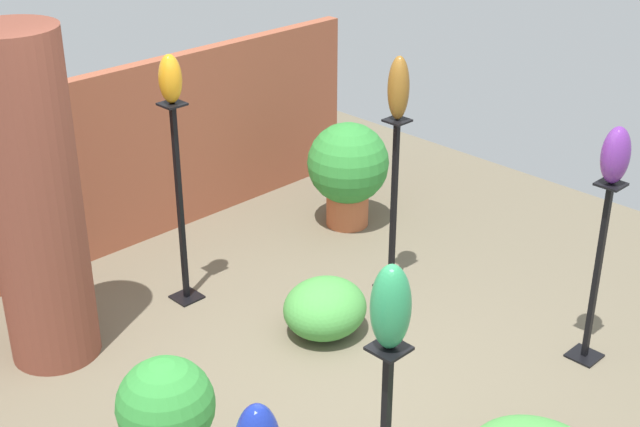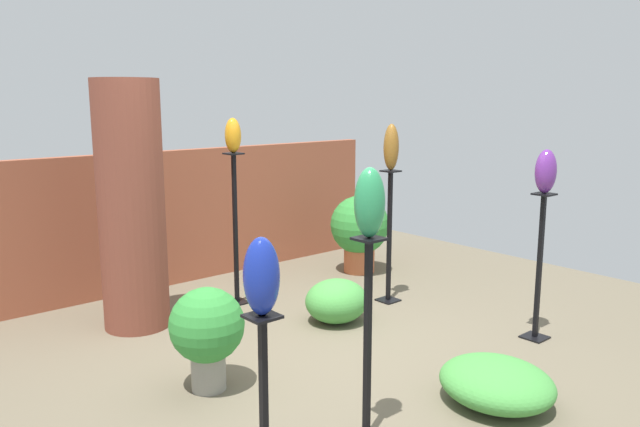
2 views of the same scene
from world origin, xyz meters
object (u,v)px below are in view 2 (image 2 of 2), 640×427
Objects in this scene: brick_pillar at (131,206)px; pedestal_violet at (539,273)px; pedestal_jade at (367,350)px; pedestal_bronze at (389,242)px; potted_plant_front_right at (360,228)px; art_vase_jade at (370,203)px; art_vase_violet at (546,171)px; art_vase_amber at (233,135)px; potted_plant_back_center at (207,329)px; pedestal_amber at (236,235)px; art_vase_bronze at (391,147)px; art_vase_cobalt at (261,276)px; pedestal_cobalt at (264,414)px.

brick_pillar reaches higher than pedestal_violet.
pedestal_bronze is (2.05, 1.74, 0.04)m from pedestal_jade.
potted_plant_front_right is (0.31, 2.51, -0.06)m from pedestal_violet.
brick_pillar reaches higher than art_vase_jade.
pedestal_bronze is at bearing 98.55° from art_vase_violet.
art_vase_jade is at bearing -107.11° from art_vase_amber.
pedestal_jade is 1.38× the size of potted_plant_front_right.
pedestal_bronze is 2.49m from potted_plant_back_center.
art_vase_violet is (1.45, -2.50, 0.75)m from pedestal_amber.
pedestal_amber is 4.52× the size of art_vase_amber.
pedestal_amber is 3.35× the size of art_vase_bronze.
pedestal_amber is at bearing 141.70° from pedestal_bronze.
art_vase_cobalt is at bearing -175.85° from art_vase_violet.
pedestal_violet is at bearing 5.05° from pedestal_jade.
potted_plant_back_center is (0.40, 1.24, -0.74)m from art_vase_cobalt.
pedestal_violet is at bearing -45.62° from brick_pillar.
pedestal_jade is at bearing -107.11° from pedestal_amber.
art_vase_cobalt is 0.44× the size of potted_plant_front_right.
pedestal_cobalt is 1.29m from art_vase_jade.
pedestal_violet is at bearing 4.15° from art_vase_cobalt.
pedestal_amber is 1.78m from art_vase_bronze.
art_vase_cobalt is at bearing -107.70° from potted_plant_back_center.
pedestal_cobalt is 1.32× the size of potted_plant_back_center.
art_vase_violet is at bearing -20.97° from potted_plant_back_center.
pedestal_jade is 1.29m from potted_plant_back_center.
pedestal_amber is at bearing 59.38° from art_vase_cobalt.
art_vase_violet is 2.29m from art_vase_jade.
art_vase_violet is at bearing 5.05° from art_vase_jade.
pedestal_violet is (2.50, -2.56, -0.53)m from brick_pillar.
art_vase_bronze is 2.73m from potted_plant_back_center.
art_vase_jade reaches higher than art_vase_violet.
brick_pillar is at bearing 94.52° from art_vase_jade.
pedestal_bronze reaches higher than potted_plant_back_center.
pedestal_bronze reaches higher than pedestal_violet.
potted_plant_front_right is (3.37, 2.74, 0.08)m from pedestal_cobalt.
pedestal_jade is 2.87m from art_vase_bronze.
art_vase_violet reaches higher than pedestal_bronze.
pedestal_cobalt is at bearing -178.50° from art_vase_jade.
art_vase_amber is (1.61, 2.72, 1.26)m from pedestal_cobalt.
art_vase_bronze is (1.22, -0.96, 0.87)m from pedestal_amber.
pedestal_bronze reaches higher than potted_plant_front_right.
potted_plant_front_right is at bearing 39.09° from pedestal_cobalt.
art_vase_amber is at bearing 120.15° from pedestal_violet.
art_vase_bronze is (0.00, 0.00, 0.96)m from pedestal_bronze.
pedestal_bronze is 2.96× the size of art_vase_bronze.
potted_plant_back_center is at bearing -96.10° from brick_pillar.
art_vase_amber reaches higher than potted_plant_front_right.
art_vase_jade is 0.54× the size of potted_plant_back_center.
pedestal_bronze is 1.77m from art_vase_violet.
pedestal_violet reaches higher than potted_plant_back_center.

